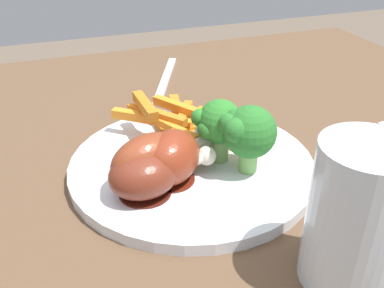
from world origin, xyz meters
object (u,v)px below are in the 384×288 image
(dinner_plate, at_px, (192,165))
(broccoli_floret_middle, at_px, (218,122))
(broccoli_floret_front, at_px, (246,131))
(water_glass, at_px, (356,217))
(chicken_drumstick_far, at_px, (153,159))
(fork, at_px, (165,80))
(chicken_drumstick_extra, at_px, (148,173))
(carrot_fries_pile, at_px, (179,123))
(chicken_drumstick_near, at_px, (173,156))
(dining_table, at_px, (219,241))

(dinner_plate, distance_m, broccoli_floret_middle, 0.05)
(broccoli_floret_front, relative_size, water_glass, 0.61)
(dinner_plate, height_order, chicken_drumstick_far, chicken_drumstick_far)
(chicken_drumstick_far, bearing_deg, fork, 70.96)
(broccoli_floret_front, height_order, fork, broccoli_floret_front)
(dinner_plate, distance_m, chicken_drumstick_far, 0.06)
(broccoli_floret_front, relative_size, chicken_drumstick_extra, 0.61)
(chicken_drumstick_far, xyz_separation_m, water_glass, (0.11, -0.15, 0.02))
(broccoli_floret_front, xyz_separation_m, carrot_fries_pile, (-0.04, 0.09, -0.03))
(carrot_fries_pile, relative_size, chicken_drumstick_near, 1.40)
(dining_table, height_order, chicken_drumstick_near, chicken_drumstick_near)
(chicken_drumstick_near, height_order, fork, chicken_drumstick_near)
(broccoli_floret_middle, distance_m, water_glass, 0.18)
(broccoli_floret_middle, relative_size, water_glass, 0.58)
(dining_table, height_order, carrot_fries_pile, carrot_fries_pile)
(broccoli_floret_middle, distance_m, chicken_drumstick_extra, 0.09)
(chicken_drumstick_near, height_order, chicken_drumstick_extra, chicken_drumstick_near)
(dining_table, height_order, dinner_plate, dinner_plate)
(dining_table, xyz_separation_m, fork, (0.01, 0.25, 0.11))
(chicken_drumstick_far, distance_m, fork, 0.29)
(chicken_drumstick_near, xyz_separation_m, chicken_drumstick_extra, (-0.03, -0.01, -0.00))
(broccoli_floret_front, bearing_deg, chicken_drumstick_extra, -177.84)
(broccoli_floret_middle, height_order, chicken_drumstick_far, broccoli_floret_middle)
(chicken_drumstick_extra, distance_m, fork, 0.31)
(carrot_fries_pile, distance_m, chicken_drumstick_far, 0.09)
(dinner_plate, height_order, carrot_fries_pile, carrot_fries_pile)
(water_glass, bearing_deg, chicken_drumstick_near, 119.41)
(carrot_fries_pile, relative_size, fork, 0.76)
(dining_table, xyz_separation_m, carrot_fries_pile, (-0.03, 0.05, 0.14))
(dining_table, distance_m, dinner_plate, 0.12)
(fork, bearing_deg, water_glass, -153.89)
(chicken_drumstick_near, xyz_separation_m, chicken_drumstick_far, (-0.02, 0.00, 0.00))
(carrot_fries_pile, height_order, chicken_drumstick_extra, carrot_fries_pile)
(chicken_drumstick_extra, bearing_deg, dining_table, 22.62)
(dining_table, bearing_deg, chicken_drumstick_near, -159.15)
(chicken_drumstick_far, bearing_deg, broccoli_floret_middle, 14.61)
(chicken_drumstick_extra, bearing_deg, broccoli_floret_front, 2.16)
(dinner_plate, xyz_separation_m, broccoli_floret_front, (0.04, -0.03, 0.05))
(broccoli_floret_middle, bearing_deg, water_glass, -79.47)
(water_glass, bearing_deg, broccoli_floret_front, 96.12)
(dining_table, distance_m, carrot_fries_pile, 0.15)
(dinner_plate, xyz_separation_m, chicken_drumstick_far, (-0.05, -0.02, 0.03))
(dinner_plate, height_order, water_glass, water_glass)
(fork, bearing_deg, broccoli_floret_middle, -160.05)
(broccoli_floret_middle, bearing_deg, fork, 85.44)
(dining_table, bearing_deg, broccoli_floret_front, -77.43)
(dinner_plate, bearing_deg, water_glass, -71.75)
(carrot_fries_pile, bearing_deg, fork, 77.63)
(dining_table, bearing_deg, chicken_drumstick_far, -164.13)
(dinner_plate, bearing_deg, broccoli_floret_middle, -8.30)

